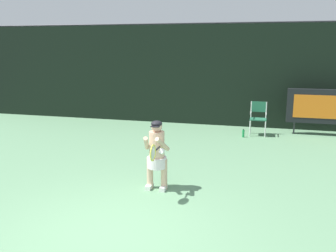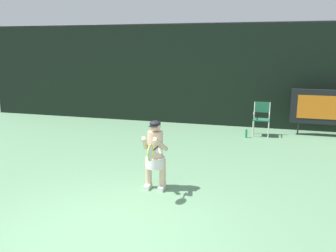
{
  "view_description": "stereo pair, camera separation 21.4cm",
  "coord_description": "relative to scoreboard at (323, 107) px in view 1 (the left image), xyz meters",
  "views": [
    {
      "loc": [
        2.2,
        -4.73,
        2.87
      ],
      "look_at": [
        0.12,
        3.24,
        1.05
      ],
      "focal_mm": 39.18,
      "sensor_mm": 36.0,
      "label": 1
    },
    {
      "loc": [
        2.41,
        -4.67,
        2.87
      ],
      "look_at": [
        0.12,
        3.24,
        1.05
      ],
      "focal_mm": 39.18,
      "sensor_mm": 36.0,
      "label": 2
    }
  ],
  "objects": [
    {
      "name": "water_bottle",
      "position": [
        -2.42,
        -0.9,
        -0.82
      ],
      "size": [
        0.07,
        0.07,
        0.27
      ],
      "color": "#1B8E47",
      "rests_on": "ground"
    },
    {
      "name": "tennis_racket",
      "position": [
        -3.76,
        -6.33,
        0.01
      ],
      "size": [
        0.03,
        0.6,
        0.31
      ],
      "rotation": [
        0.0,
        0.0,
        -0.13
      ],
      "color": "black"
    },
    {
      "name": "tennis_player",
      "position": [
        -3.88,
        -5.72,
        -0.19
      ],
      "size": [
        0.53,
        0.6,
        1.42
      ],
      "color": "white",
      "rests_on": "ground"
    },
    {
      "name": "scoreboard",
      "position": [
        0.0,
        0.0,
        0.0
      ],
      "size": [
        2.2,
        0.21,
        1.5
      ],
      "color": "black",
      "rests_on": "ground"
    },
    {
      "name": "backdrop_screen",
      "position": [
        -4.08,
        0.75,
        0.86
      ],
      "size": [
        18.0,
        0.12,
        3.66
      ],
      "color": "black",
      "rests_on": "ground"
    },
    {
      "name": "ground",
      "position": [
        -4.08,
        -7.93,
        -0.96
      ],
      "size": [
        18.0,
        22.0,
        0.03
      ],
      "color": "#628F68"
    },
    {
      "name": "umpire_chair",
      "position": [
        -1.99,
        -0.45,
        -0.33
      ],
      "size": [
        0.52,
        0.44,
        1.08
      ],
      "color": "white",
      "rests_on": "ground"
    }
  ]
}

